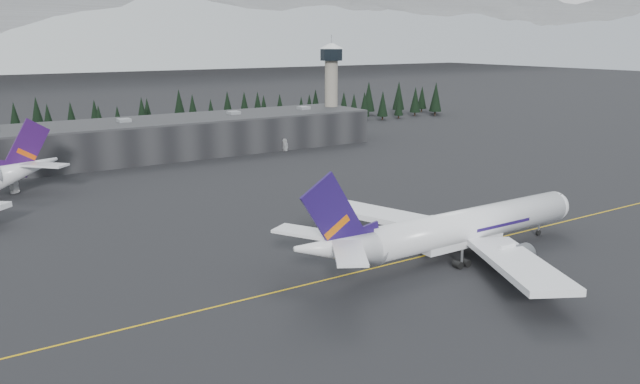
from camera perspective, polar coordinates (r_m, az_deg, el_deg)
ground at (r=114.93m, az=5.44°, el=-6.38°), size 1400.00×1400.00×0.00m
taxiline at (r=113.47m, az=6.07°, el=-6.66°), size 400.00×0.40×0.02m
terminal at (r=222.41m, az=-14.86°, el=4.78°), size 160.00×30.00×12.60m
control_tower at (r=256.10m, az=1.04°, el=10.23°), size 10.00×10.00×37.70m
treeline at (r=257.39m, az=-17.48°, el=6.06°), size 360.00×20.00×15.00m
jet_main at (r=117.00m, az=11.80°, el=-3.41°), size 66.23×61.19×19.49m
gse_vehicle_a at (r=182.09m, az=-26.13°, el=0.07°), size 2.47×5.04×1.38m
gse_vehicle_b at (r=226.15m, az=-3.16°, el=3.95°), size 4.79×2.47×1.56m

